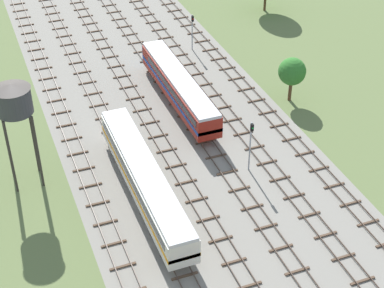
# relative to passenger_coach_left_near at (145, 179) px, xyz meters

# --- Properties ---
(ground_plane) EXTENTS (480.00, 480.00, 0.00)m
(ground_plane) POSITION_rel_passenger_coach_left_near_xyz_m (6.97, 7.52, -2.61)
(ground_plane) COLOR #5B6B3D
(ballast_bed) EXTENTS (27.25, 176.00, 0.01)m
(ballast_bed) POSITION_rel_passenger_coach_left_near_xyz_m (6.97, 7.52, -2.61)
(ballast_bed) COLOR gray
(ballast_bed) RESTS_ON ground
(track_far_left) EXTENTS (2.40, 126.00, 0.29)m
(track_far_left) POSITION_rel_passenger_coach_left_near_xyz_m (-4.65, 8.52, -2.48)
(track_far_left) COLOR #47382D
(track_far_left) RESTS_ON ground
(track_left) EXTENTS (2.40, 126.00, 0.29)m
(track_left) POSITION_rel_passenger_coach_left_near_xyz_m (0.00, 8.52, -2.48)
(track_left) COLOR #47382D
(track_left) RESTS_ON ground
(track_centre_left) EXTENTS (2.40, 126.00, 0.29)m
(track_centre_left) POSITION_rel_passenger_coach_left_near_xyz_m (4.65, 8.52, -2.48)
(track_centre_left) COLOR #47382D
(track_centre_left) RESTS_ON ground
(track_centre) EXTENTS (2.40, 126.00, 0.29)m
(track_centre) POSITION_rel_passenger_coach_left_near_xyz_m (9.30, 8.52, -2.48)
(track_centre) COLOR #47382D
(track_centre) RESTS_ON ground
(track_centre_right) EXTENTS (2.40, 126.00, 0.29)m
(track_centre_right) POSITION_rel_passenger_coach_left_near_xyz_m (13.95, 8.52, -2.48)
(track_centre_right) COLOR #47382D
(track_centre_right) RESTS_ON ground
(track_right) EXTENTS (2.40, 126.00, 0.29)m
(track_right) POSITION_rel_passenger_coach_left_near_xyz_m (18.60, 8.52, -2.48)
(track_right) COLOR #47382D
(track_right) RESTS_ON ground
(passenger_coach_left_near) EXTENTS (2.96, 22.00, 3.80)m
(passenger_coach_left_near) POSITION_rel_passenger_coach_left_near_xyz_m (0.00, 0.00, 0.00)
(passenger_coach_left_near) COLOR beige
(passenger_coach_left_near) RESTS_ON ground
(diesel_railcar_centre_mid) EXTENTS (2.96, 20.50, 3.80)m
(diesel_railcar_centre_mid) POSITION_rel_passenger_coach_left_near_xyz_m (9.30, 15.67, -0.02)
(diesel_railcar_centre_mid) COLOR maroon
(diesel_railcar_centre_mid) RESTS_ON ground
(water_tower) EXTENTS (3.66, 3.66, 11.46)m
(water_tower) POSITION_rel_passenger_coach_left_near_xyz_m (-10.39, 7.21, 7.04)
(water_tower) COLOR #2D2826
(water_tower) RESTS_ON ground
(signal_post_nearest) EXTENTS (0.28, 0.47, 5.97)m
(signal_post_nearest) POSITION_rel_passenger_coach_left_near_xyz_m (11.62, 0.64, 1.14)
(signal_post_nearest) COLOR gray
(signal_post_nearest) RESTS_ON ground
(signal_post_near) EXTENTS (0.28, 0.47, 5.30)m
(signal_post_near) POSITION_rel_passenger_coach_left_near_xyz_m (16.27, 29.12, 0.76)
(signal_post_near) COLOR gray
(signal_post_near) RESTS_ON ground
(lineside_tree_2) EXTENTS (3.40, 3.40, 5.72)m
(lineside_tree_2) POSITION_rel_passenger_coach_left_near_xyz_m (22.51, 11.78, 1.37)
(lineside_tree_2) COLOR #4C331E
(lineside_tree_2) RESTS_ON ground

